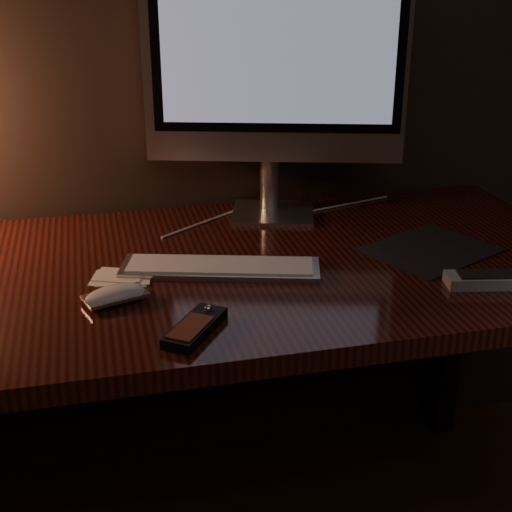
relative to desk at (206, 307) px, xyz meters
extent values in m
cube|color=#3E130E|center=(0.00, -0.07, 0.11)|extent=(1.60, 0.75, 0.04)
cube|color=black|center=(0.75, 0.25, -0.27)|extent=(0.06, 0.06, 0.71)
cube|color=black|center=(0.00, 0.27, -0.17)|extent=(1.48, 0.02, 0.51)
cube|color=silver|center=(0.20, 0.20, 0.13)|extent=(0.23, 0.22, 0.01)
cylinder|color=silver|center=(0.20, 0.23, 0.20)|extent=(0.06, 0.06, 0.13)
cube|color=silver|center=(0.20, 0.19, 0.51)|extent=(0.58, 0.20, 0.48)
cube|color=black|center=(0.20, 0.17, 0.54)|extent=(0.54, 0.16, 0.41)
cube|color=#8D98C1|center=(0.20, 0.17, 0.54)|extent=(0.49, 0.15, 0.36)
cube|color=silver|center=(0.01, -0.10, 0.14)|extent=(0.41, 0.21, 0.01)
cube|color=black|center=(0.47, -0.10, 0.13)|extent=(0.32, 0.29, 0.00)
ellipsoid|color=white|center=(-0.19, -0.20, 0.14)|extent=(0.12, 0.09, 0.02)
cube|color=black|center=(-0.07, -0.34, 0.14)|extent=(0.13, 0.15, 0.02)
cube|color=maroon|center=(-0.07, -0.34, 0.15)|extent=(0.09, 0.10, 0.00)
sphere|color=silver|center=(-0.07, -0.34, 0.15)|extent=(0.02, 0.02, 0.02)
cube|color=#929597|center=(0.52, -0.30, 0.14)|extent=(0.23, 0.10, 0.02)
cube|color=black|center=(0.52, -0.30, 0.15)|extent=(0.18, 0.08, 0.00)
cylinder|color=red|center=(0.52, -0.30, 0.16)|extent=(0.01, 0.01, 0.00)
cylinder|color=#0C8C19|center=(0.52, -0.30, 0.16)|extent=(0.01, 0.01, 0.00)
cylinder|color=gold|center=(0.52, -0.30, 0.16)|extent=(0.01, 0.01, 0.00)
cylinder|color=#1433BF|center=(0.52, -0.30, 0.16)|extent=(0.01, 0.01, 0.00)
cube|color=white|center=(-0.18, -0.10, 0.13)|extent=(0.13, 0.10, 0.01)
cylinder|color=white|center=(0.21, 0.19, 0.13)|extent=(0.57, 0.26, 0.01)
camera|label=1|loc=(-0.22, -1.37, 0.70)|focal=50.00mm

